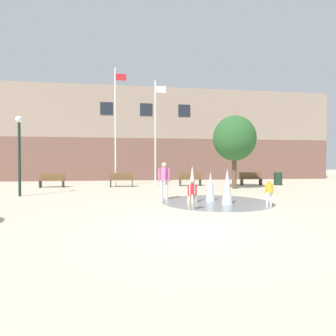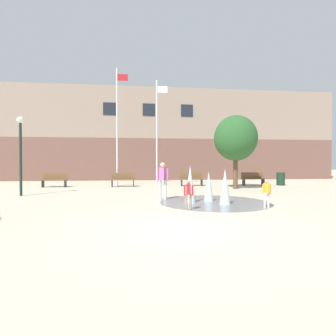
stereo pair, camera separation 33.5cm
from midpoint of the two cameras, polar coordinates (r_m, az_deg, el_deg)
name	(u,v)px [view 2 (the right image)]	position (r m, az deg, el deg)	size (l,w,h in m)	color
ground_plane	(179,228)	(6.44, 3.89, -12.97)	(100.00, 100.00, 0.00)	#BCB299
library_building	(148,137)	(26.95, -4.10, 6.80)	(36.00, 6.05, 8.50)	brown
splash_fountain	(208,189)	(10.50, 9.61, -4.44)	(4.41, 4.41, 1.47)	gray
park_bench_left_of_flagpoles	(54,180)	(18.54, -23.01, -2.36)	(1.60, 0.44, 0.91)	#28282D
park_bench_under_left_flagpole	(123,179)	(17.57, -9.24, -2.47)	(1.60, 0.44, 0.91)	#28282D
park_bench_under_right_flagpole	(191,179)	(18.09, 5.66, -2.36)	(1.60, 0.44, 0.91)	#28282D
park_bench_near_trashcan	(253,179)	(19.32, 18.48, -2.19)	(1.60, 0.44, 0.91)	#28282D
adult_in_red	(163,178)	(11.24, -0.32, -2.13)	(0.50, 0.39, 1.59)	silver
child_running	(188,193)	(8.77, 5.58, -5.37)	(0.31, 0.24, 0.99)	#89755B
child_with_pink_shirt	(267,191)	(9.91, 21.60, -4.70)	(0.31, 0.24, 0.99)	silver
flagpole_left	(117,124)	(18.40, -10.45, 9.50)	(0.80, 0.10, 8.03)	silver
flagpole_right	(157,130)	(18.37, -1.84, 8.37)	(0.80, 0.10, 7.30)	silver
lamp_post_left_lane	(21,144)	(14.25, -28.86, 4.62)	(0.32, 0.32, 3.77)	#192D23
trash_can	(281,179)	(20.08, 23.76, -2.19)	(0.56, 0.56, 0.90)	#193323
street_tree_near_building	(236,138)	(16.52, 15.07, 6.25)	(2.59, 2.59, 4.45)	brown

